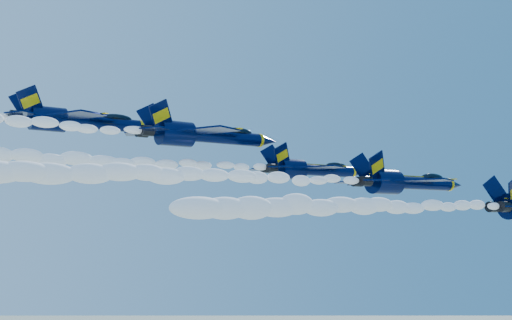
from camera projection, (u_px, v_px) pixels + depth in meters
smoke_trail_jet_lead at (368, 207)px, 60.96m from camera, size 40.13×2.19×1.97m
jet_second at (406, 182)px, 74.78m from camera, size 17.99×14.75×6.68m
smoke_trail_jet_second at (200, 176)px, 58.89m from camera, size 40.13×2.00×1.80m
jet_third at (311, 169)px, 81.28m from camera, size 16.55×13.57×6.15m
smoke_trail_jet_third at (108, 161)px, 65.75m from camera, size 40.13×1.84×1.66m
jet_fourth at (204, 135)px, 75.72m from camera, size 19.01×15.60×7.06m
jet_fifth at (79, 121)px, 75.49m from camera, size 18.47×15.15×6.86m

